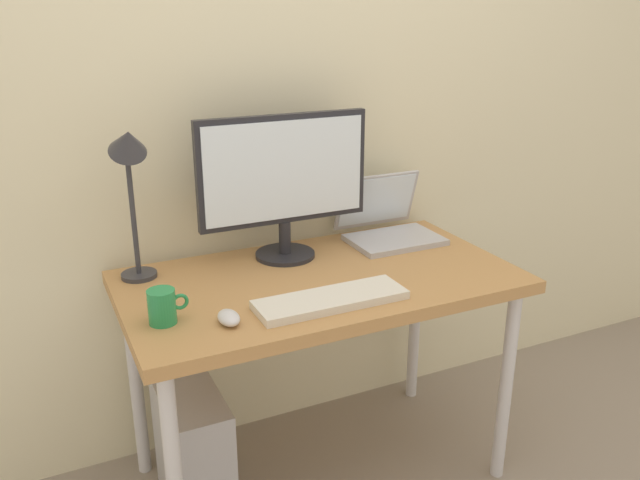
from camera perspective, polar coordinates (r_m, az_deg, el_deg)
ground_plane at (r=2.44m, az=0.00°, el=-19.53°), size 6.00×6.00×0.00m
back_wall at (r=2.26m, az=-4.40°, el=13.56°), size 4.40×0.04×2.60m
desk at (r=2.08m, az=0.00°, el=-5.02°), size 1.23×0.67×0.75m
monitor at (r=2.12m, az=-3.17°, el=5.45°), size 0.58×0.20×0.48m
laptop at (r=2.38m, az=5.87°, el=1.51°), size 0.32×0.28×0.22m
desk_lamp at (r=1.98m, az=-16.27°, el=6.11°), size 0.11×0.16×0.50m
keyboard at (r=1.86m, az=0.95°, el=-5.23°), size 0.44×0.14×0.02m
mouse at (r=1.76m, az=-7.97°, el=-6.73°), size 0.06×0.09×0.03m
coffee_mug at (r=1.78m, az=-13.58°, el=-5.67°), size 0.11×0.07×0.09m
computer_tower at (r=2.21m, az=-11.01°, el=-17.64°), size 0.18×0.36×0.42m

